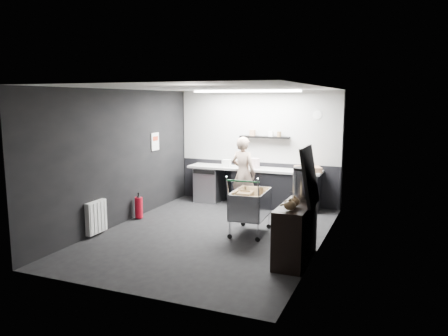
% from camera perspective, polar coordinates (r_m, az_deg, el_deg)
% --- Properties ---
extents(floor, '(5.50, 5.50, 0.00)m').
position_cam_1_polar(floor, '(8.29, -1.57, -8.59)').
color(floor, black).
rests_on(floor, ground).
extents(ceiling, '(5.50, 5.50, 0.00)m').
position_cam_1_polar(ceiling, '(7.90, -1.65, 10.42)').
color(ceiling, white).
rests_on(ceiling, wall_back).
extents(wall_back, '(5.50, 0.00, 5.50)m').
position_cam_1_polar(wall_back, '(10.54, 4.46, 2.69)').
color(wall_back, black).
rests_on(wall_back, floor).
extents(wall_front, '(5.50, 0.00, 5.50)m').
position_cam_1_polar(wall_front, '(5.62, -13.06, -3.09)').
color(wall_front, black).
rests_on(wall_front, floor).
extents(wall_left, '(0.00, 5.50, 5.50)m').
position_cam_1_polar(wall_left, '(8.98, -13.37, 1.37)').
color(wall_left, black).
rests_on(wall_left, floor).
extents(wall_right, '(0.00, 5.50, 5.50)m').
position_cam_1_polar(wall_right, '(7.41, 12.67, -0.18)').
color(wall_right, black).
rests_on(wall_right, floor).
extents(kitchen_wall_panel, '(3.95, 0.02, 1.70)m').
position_cam_1_polar(kitchen_wall_panel, '(10.48, 4.46, 5.39)').
color(kitchen_wall_panel, '#B0B0AC').
rests_on(kitchen_wall_panel, wall_back).
extents(dado_panel, '(3.95, 0.02, 1.00)m').
position_cam_1_polar(dado_panel, '(10.65, 4.37, -1.88)').
color(dado_panel, black).
rests_on(dado_panel, wall_back).
extents(floating_shelf, '(1.20, 0.22, 0.04)m').
position_cam_1_polar(floating_shelf, '(10.33, 5.32, 4.05)').
color(floating_shelf, black).
rests_on(floating_shelf, wall_back).
extents(wall_clock, '(0.20, 0.03, 0.20)m').
position_cam_1_polar(wall_clock, '(10.11, 12.09, 6.80)').
color(wall_clock, white).
rests_on(wall_clock, wall_back).
extents(poster, '(0.02, 0.30, 0.40)m').
position_cam_1_polar(poster, '(10.02, -8.99, 3.43)').
color(poster, white).
rests_on(poster, wall_left).
extents(poster_red_band, '(0.02, 0.22, 0.10)m').
position_cam_1_polar(poster_red_band, '(10.01, -8.97, 3.82)').
color(poster_red_band, red).
rests_on(poster_red_band, poster).
extents(radiator, '(0.10, 0.50, 0.60)m').
position_cam_1_polar(radiator, '(8.43, -16.36, -6.18)').
color(radiator, white).
rests_on(radiator, wall_left).
extents(ceiling_strip, '(2.40, 0.20, 0.04)m').
position_cam_1_polar(ceiling_strip, '(9.62, 2.89, 9.98)').
color(ceiling_strip, white).
rests_on(ceiling_strip, ceiling).
extents(prep_counter, '(3.20, 0.61, 0.90)m').
position_cam_1_polar(prep_counter, '(10.32, 4.56, -2.46)').
color(prep_counter, black).
rests_on(prep_counter, floor).
extents(person, '(0.69, 0.53, 1.67)m').
position_cam_1_polar(person, '(9.91, 2.53, -0.71)').
color(person, beige).
rests_on(person, floor).
extents(shopping_cart, '(0.65, 1.03, 1.11)m').
position_cam_1_polar(shopping_cart, '(8.18, 3.42, -4.98)').
color(shopping_cart, silver).
rests_on(shopping_cart, floor).
extents(sideboard, '(0.51, 1.20, 1.80)m').
position_cam_1_polar(sideboard, '(6.92, 9.47, -7.35)').
color(sideboard, black).
rests_on(sideboard, floor).
extents(fire_extinguisher, '(0.16, 0.16, 0.54)m').
position_cam_1_polar(fire_extinguisher, '(9.39, -11.06, -4.99)').
color(fire_extinguisher, red).
rests_on(fire_extinguisher, floor).
extents(cardboard_box, '(0.68, 0.61, 0.11)m').
position_cam_1_polar(cardboard_box, '(9.90, 10.89, -0.16)').
color(cardboard_box, '#A17556').
rests_on(cardboard_box, prep_counter).
extents(pink_tub, '(0.23, 0.23, 0.23)m').
position_cam_1_polar(pink_tub, '(10.26, 4.04, 0.63)').
color(pink_tub, beige).
rests_on(pink_tub, prep_counter).
extents(white_container, '(0.19, 0.15, 0.17)m').
position_cam_1_polar(white_container, '(10.45, 0.32, 0.64)').
color(white_container, white).
rests_on(white_container, prep_counter).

